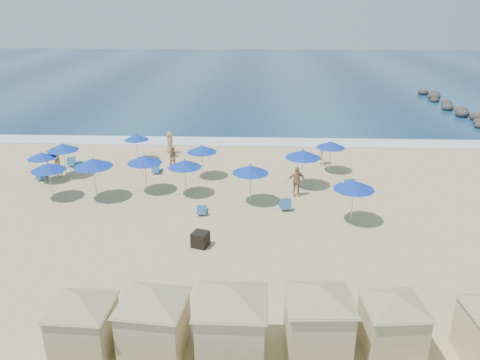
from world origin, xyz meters
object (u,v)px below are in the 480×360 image
umbrella_0 (41,156)px  beachgoer_2 (296,181)px  umbrella_5 (145,159)px  beachgoer_4 (170,142)px  cabana_1 (153,313)px  beachgoer_0 (58,166)px  cabana_0 (82,317)px  beachgoer_1 (174,158)px  umbrella_10 (303,154)px  umbrella_9 (331,145)px  umbrella_4 (136,137)px  umbrella_6 (185,164)px  rock_jetty (467,115)px  cabana_3 (319,311)px  cabana_2 (231,313)px  cabana_4 (393,315)px  umbrella_2 (63,147)px  umbrella_7 (202,149)px  beachgoer_3 (322,154)px  trash_bin (200,239)px  umbrella_3 (93,163)px  umbrella_1 (48,167)px  umbrella_8 (250,169)px

umbrella_0 → beachgoer_2: bearing=-5.8°
umbrella_5 → beachgoer_4: bearing=89.6°
cabana_1 → beachgoer_2: size_ratio=2.29×
beachgoer_0 → beachgoer_4: 8.66m
cabana_0 → beachgoer_1: size_ratio=2.41×
cabana_0 → umbrella_10: umbrella_10 is taller
umbrella_5 → umbrella_9: umbrella_5 is taller
umbrella_4 → umbrella_6: umbrella_6 is taller
rock_jetty → cabana_3: 39.28m
cabana_2 → umbrella_0: bearing=130.3°
cabana_0 → cabana_4: bearing=2.9°
umbrella_2 → umbrella_7: (9.28, 0.20, -0.07)m
umbrella_6 → umbrella_7: 3.16m
umbrella_0 → beachgoer_4: bearing=42.1°
cabana_0 → beachgoer_4: 22.17m
umbrella_0 → beachgoer_3: (18.65, 4.29, -1.03)m
cabana_1 → beachgoer_0: size_ratio=2.54×
trash_bin → umbrella_9: 13.43m
umbrella_4 → umbrella_10: (11.79, -4.87, 0.44)m
umbrella_3 → cabana_1: bearing=-63.9°
umbrella_0 → umbrella_4: umbrella_0 is taller
cabana_4 → umbrella_1: 21.00m
cabana_4 → umbrella_6: size_ratio=1.71×
umbrella_4 → umbrella_10: umbrella_10 is taller
umbrella_4 → umbrella_1: bearing=-114.5°
trash_bin → beachgoer_3: bearing=78.4°
umbrella_7 → beachgoer_2: 6.83m
rock_jetty → cabana_4: 38.09m
cabana_1 → umbrella_8: (2.94, 12.64, 0.56)m
trash_bin → beachgoer_0: bearing=159.0°
rock_jetty → beachgoer_2: (-18.71, -20.79, 0.59)m
cabana_1 → umbrella_8: cabana_1 is taller
umbrella_3 → rock_jetty: bearing=35.4°
rock_jetty → umbrella_10: size_ratio=10.35×
trash_bin → umbrella_1: size_ratio=0.31×
cabana_2 → beachgoer_4: cabana_2 is taller
umbrella_8 → trash_bin: bearing=-113.7°
umbrella_3 → beachgoer_4: bearing=73.0°
umbrella_8 → beachgoer_1: 8.08m
umbrella_6 → beachgoer_4: size_ratio=1.33×
cabana_3 → umbrella_4: cabana_3 is taller
beachgoer_4 → umbrella_0: bearing=-60.4°
cabana_0 → umbrella_4: cabana_0 is taller
umbrella_9 → rock_jetty: bearing=45.6°
umbrella_4 → beachgoer_2: umbrella_4 is taller
cabana_3 → umbrella_6: cabana_3 is taller
umbrella_10 → rock_jetty: bearing=46.7°
cabana_1 → rock_jetty: bearing=54.8°
cabana_4 → umbrella_5: size_ratio=1.63×
trash_bin → umbrella_0: (-11.28, 8.18, 1.46)m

